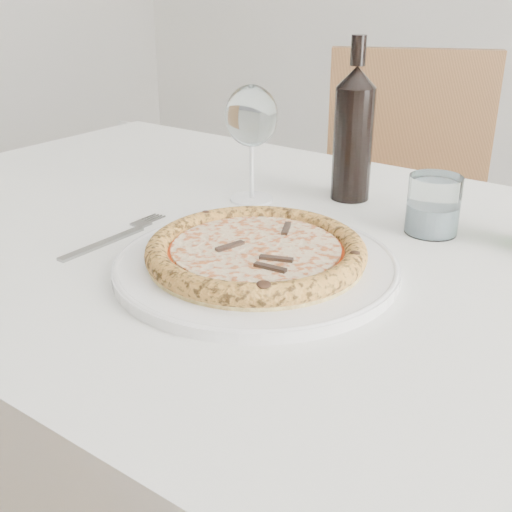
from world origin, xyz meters
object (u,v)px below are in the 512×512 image
at_px(dining_table, 289,297).
at_px(chair_far, 403,215).
at_px(tumbler, 433,209).
at_px(pizza, 256,251).
at_px(plate, 256,264).
at_px(wine_bottle, 353,132).
at_px(wine_glass, 251,119).

bearing_deg(dining_table, chair_far, 93.95).
bearing_deg(chair_far, tumbler, -72.09).
relative_size(pizza, tumbler, 3.28).
bearing_deg(dining_table, plate, -90.00).
bearing_deg(pizza, dining_table, 89.99).
relative_size(chair_far, wine_bottle, 3.61).
height_order(wine_glass, tumbler, wine_glass).
height_order(dining_table, wine_bottle, wine_bottle).
xyz_separation_m(dining_table, plate, (0.00, -0.10, 0.09)).
bearing_deg(wine_glass, wine_bottle, 31.80).
xyz_separation_m(pizza, wine_bottle, (0.00, 0.32, 0.08)).
bearing_deg(plate, wine_glass, 119.87).
bearing_deg(wine_glass, tumbler, -0.84).
bearing_deg(wine_bottle, plate, -90.25).
height_order(pizza, wine_bottle, wine_bottle).
bearing_deg(dining_table, tumbler, 40.08).
bearing_deg(dining_table, wine_glass, 134.70).
height_order(chair_far, wine_glass, wine_glass).
relative_size(plate, tumbler, 4.25).
bearing_deg(pizza, wine_bottle, 89.74).
bearing_deg(dining_table, pizza, -90.01).
relative_size(chair_far, wine_glass, 4.99).
height_order(chair_far, tumbler, chair_far).
height_order(chair_far, pizza, chair_far).
relative_size(chair_far, tumbler, 11.11).
height_order(plate, wine_glass, wine_glass).
distance_m(pizza, wine_bottle, 0.33).
distance_m(dining_table, wine_glass, 0.29).
relative_size(pizza, wine_bottle, 1.06).
relative_size(dining_table, plate, 4.55).
distance_m(wine_glass, wine_bottle, 0.16).
bearing_deg(plate, tumbler, 55.76).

